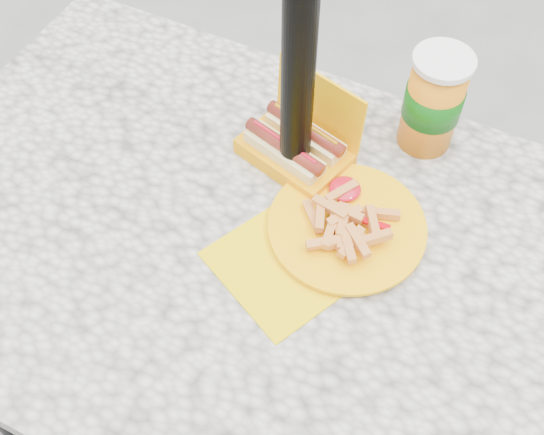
% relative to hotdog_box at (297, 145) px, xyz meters
% --- Properties ---
extents(ground, '(60.00, 60.00, 0.00)m').
position_rel_hotdog_box_xyz_m(ground, '(0.01, -0.18, -0.78)').
color(ground, slate).
extents(picnic_table, '(1.20, 0.80, 0.75)m').
position_rel_hotdog_box_xyz_m(picnic_table, '(0.01, -0.18, -0.14)').
color(picnic_table, beige).
rests_on(picnic_table, ground).
extents(hotdog_box, '(0.20, 0.17, 0.15)m').
position_rel_hotdog_box_xyz_m(hotdog_box, '(0.00, 0.00, 0.00)').
color(hotdog_box, '#FFB200').
rests_on(hotdog_box, picnic_table).
extents(fries_plate, '(0.31, 0.35, 0.05)m').
position_rel_hotdog_box_xyz_m(fries_plate, '(0.13, -0.11, -0.02)').
color(fries_plate, '#F5CA00').
rests_on(fries_plate, picnic_table).
extents(soda_cup, '(0.10, 0.10, 0.18)m').
position_rel_hotdog_box_xyz_m(soda_cup, '(0.18, 0.14, 0.06)').
color(soda_cup, orange).
rests_on(soda_cup, picnic_table).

